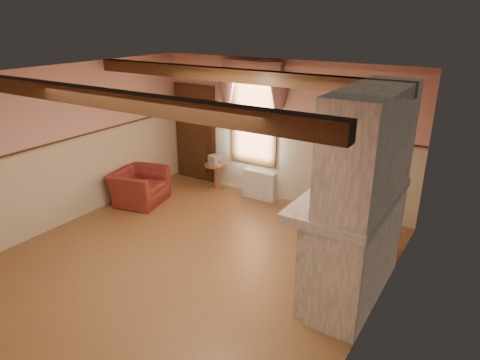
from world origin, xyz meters
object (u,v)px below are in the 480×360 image
Objects in this scene: oil_lamp at (362,174)px; side_table at (216,176)px; radiator at (260,185)px; bowl at (347,195)px; mantel_clock at (366,173)px; armchair at (139,186)px.

side_table is at bearing 155.28° from oil_lamp.
radiator is (1.12, 0.00, 0.02)m from side_table.
oil_lamp reaches higher than side_table.
bowl reaches higher than radiator.
bowl is 0.74m from mantel_clock.
bowl is at bearing -90.00° from mantel_clock.
side_table is 2.29× the size of mantel_clock.
radiator is at bearing -67.23° from armchair.
radiator is 3.28m from oil_lamp.
armchair is 1.89× the size of side_table.
side_table is at bearing 179.26° from radiator.
armchair is at bearing 170.07° from bowl.
armchair is 4.33× the size of mantel_clock.
armchair is at bearing -144.37° from radiator.
oil_lamp is at bearing -90.00° from mantel_clock.
oil_lamp is at bearing -106.44° from armchair.
armchair is 1.69m from side_table.
side_table is 4.43m from bowl.
oil_lamp reaches higher than bowl.
armchair is 3.71× the size of oil_lamp.
mantel_clock is at bearing -31.55° from radiator.
oil_lamp reaches higher than radiator.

